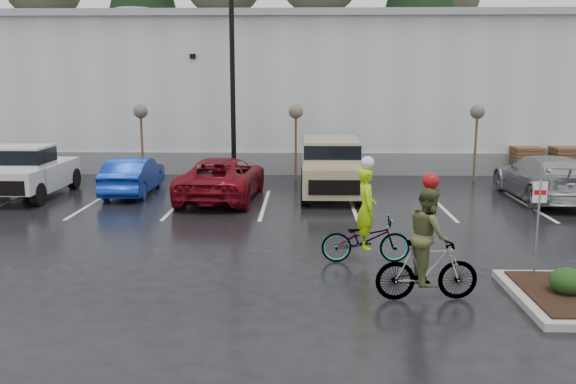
{
  "coord_description": "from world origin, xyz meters",
  "views": [
    {
      "loc": [
        -1.17,
        -12.48,
        4.35
      ],
      "look_at": [
        -1.58,
        3.5,
        1.3
      ],
      "focal_mm": 38.0,
      "sensor_mm": 36.0,
      "label": 1
    }
  ],
  "objects_px": {
    "lamppost": "(232,41)",
    "sapling_east": "(477,116)",
    "suv_tan": "(331,168)",
    "car_blue": "(133,176)",
    "fire_lane_sign": "(538,218)",
    "car_far_silver": "(544,177)",
    "sapling_mid": "(296,116)",
    "pallet_stack_b": "(565,162)",
    "car_red": "(222,178)",
    "pickup_white": "(33,170)",
    "cyclist_olive": "(428,255)",
    "cyclist_hivis": "(366,230)",
    "sapling_west": "(141,115)",
    "pallet_stack_a": "(526,162)"
  },
  "relations": [
    {
      "from": "lamppost",
      "to": "sapling_east",
      "type": "height_order",
      "value": "lamppost"
    },
    {
      "from": "suv_tan",
      "to": "car_blue",
      "type": "bearing_deg",
      "value": 179.28
    },
    {
      "from": "fire_lane_sign",
      "to": "car_far_silver",
      "type": "xyz_separation_m",
      "value": [
        3.61,
        8.93,
        -0.6
      ]
    },
    {
      "from": "sapling_mid",
      "to": "fire_lane_sign",
      "type": "distance_m",
      "value": 13.92
    },
    {
      "from": "pallet_stack_b",
      "to": "car_blue",
      "type": "distance_m",
      "value": 18.22
    },
    {
      "from": "fire_lane_sign",
      "to": "sapling_east",
      "type": "bearing_deg",
      "value": 80.25
    },
    {
      "from": "suv_tan",
      "to": "pallet_stack_b",
      "type": "bearing_deg",
      "value": 22.43
    },
    {
      "from": "suv_tan",
      "to": "car_far_silver",
      "type": "bearing_deg",
      "value": -4.49
    },
    {
      "from": "car_red",
      "to": "suv_tan",
      "type": "relative_size",
      "value": 1.07
    },
    {
      "from": "lamppost",
      "to": "pickup_white",
      "type": "bearing_deg",
      "value": -159.51
    },
    {
      "from": "cyclist_olive",
      "to": "fire_lane_sign",
      "type": "bearing_deg",
      "value": -69.57
    },
    {
      "from": "suv_tan",
      "to": "car_red",
      "type": "bearing_deg",
      "value": -169.02
    },
    {
      "from": "pallet_stack_b",
      "to": "cyclist_olive",
      "type": "relative_size",
      "value": 0.53
    },
    {
      "from": "car_blue",
      "to": "cyclist_hivis",
      "type": "bearing_deg",
      "value": 132.6
    },
    {
      "from": "car_far_silver",
      "to": "cyclist_hivis",
      "type": "relative_size",
      "value": 2.19
    },
    {
      "from": "lamppost",
      "to": "fire_lane_sign",
      "type": "distance_m",
      "value": 14.78
    },
    {
      "from": "fire_lane_sign",
      "to": "cyclist_hivis",
      "type": "relative_size",
      "value": 0.87
    },
    {
      "from": "lamppost",
      "to": "suv_tan",
      "type": "relative_size",
      "value": 1.81
    },
    {
      "from": "lamppost",
      "to": "car_far_silver",
      "type": "height_order",
      "value": "lamppost"
    },
    {
      "from": "sapling_mid",
      "to": "cyclist_hivis",
      "type": "relative_size",
      "value": 1.26
    },
    {
      "from": "car_blue",
      "to": "cyclist_olive",
      "type": "xyz_separation_m",
      "value": [
        8.8,
        -10.79,
        0.22
      ]
    },
    {
      "from": "lamppost",
      "to": "fire_lane_sign",
      "type": "relative_size",
      "value": 4.19
    },
    {
      "from": "lamppost",
      "to": "car_red",
      "type": "relative_size",
      "value": 1.69
    },
    {
      "from": "car_red",
      "to": "car_blue",
      "type": "bearing_deg",
      "value": -10.0
    },
    {
      "from": "sapling_mid",
      "to": "sapling_west",
      "type": "bearing_deg",
      "value": 180.0
    },
    {
      "from": "sapling_east",
      "to": "car_blue",
      "type": "height_order",
      "value": "sapling_east"
    },
    {
      "from": "cyclist_hivis",
      "to": "cyclist_olive",
      "type": "distance_m",
      "value": 2.65
    },
    {
      "from": "pallet_stack_a",
      "to": "cyclist_olive",
      "type": "xyz_separation_m",
      "value": [
        -7.24,
        -14.97,
        0.24
      ]
    },
    {
      "from": "sapling_west",
      "to": "sapling_east",
      "type": "height_order",
      "value": "same"
    },
    {
      "from": "car_far_silver",
      "to": "cyclist_hivis",
      "type": "xyz_separation_m",
      "value": [
        -7.1,
        -7.63,
        -0.03
      ]
    },
    {
      "from": "lamppost",
      "to": "pallet_stack_b",
      "type": "height_order",
      "value": "lamppost"
    },
    {
      "from": "suv_tan",
      "to": "cyclist_hivis",
      "type": "distance_m",
      "value": 8.24
    },
    {
      "from": "lamppost",
      "to": "pallet_stack_b",
      "type": "bearing_deg",
      "value": 8.02
    },
    {
      "from": "pallet_stack_b",
      "to": "suv_tan",
      "type": "bearing_deg",
      "value": -157.57
    },
    {
      "from": "suv_tan",
      "to": "pickup_white",
      "type": "bearing_deg",
      "value": -178.06
    },
    {
      "from": "lamppost",
      "to": "pallet_stack_a",
      "type": "bearing_deg",
      "value": 9.09
    },
    {
      "from": "car_red",
      "to": "suv_tan",
      "type": "bearing_deg",
      "value": -165.1
    },
    {
      "from": "car_blue",
      "to": "pickup_white",
      "type": "bearing_deg",
      "value": 6.72
    },
    {
      "from": "pallet_stack_b",
      "to": "pickup_white",
      "type": "xyz_separation_m",
      "value": [
        -21.28,
        -4.65,
        0.3
      ]
    },
    {
      "from": "car_red",
      "to": "suv_tan",
      "type": "distance_m",
      "value": 4.01
    },
    {
      "from": "sapling_west",
      "to": "fire_lane_sign",
      "type": "relative_size",
      "value": 1.45
    },
    {
      "from": "pickup_white",
      "to": "car_red",
      "type": "height_order",
      "value": "pickup_white"
    },
    {
      "from": "lamppost",
      "to": "car_blue",
      "type": "bearing_deg",
      "value": -148.31
    },
    {
      "from": "car_blue",
      "to": "fire_lane_sign",
      "type": "bearing_deg",
      "value": 138.96
    },
    {
      "from": "cyclist_hivis",
      "to": "cyclist_olive",
      "type": "height_order",
      "value": "cyclist_olive"
    },
    {
      "from": "lamppost",
      "to": "car_blue",
      "type": "relative_size",
      "value": 2.18
    },
    {
      "from": "pallet_stack_b",
      "to": "cyclist_hivis",
      "type": "distance_m",
      "value": 15.94
    },
    {
      "from": "sapling_west",
      "to": "cyclist_olive",
      "type": "height_order",
      "value": "sapling_west"
    },
    {
      "from": "sapling_west",
      "to": "pallet_stack_b",
      "type": "xyz_separation_m",
      "value": [
        18.2,
        1.0,
        -2.05
      ]
    },
    {
      "from": "car_blue",
      "to": "cyclist_olive",
      "type": "distance_m",
      "value": 13.92
    }
  ]
}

